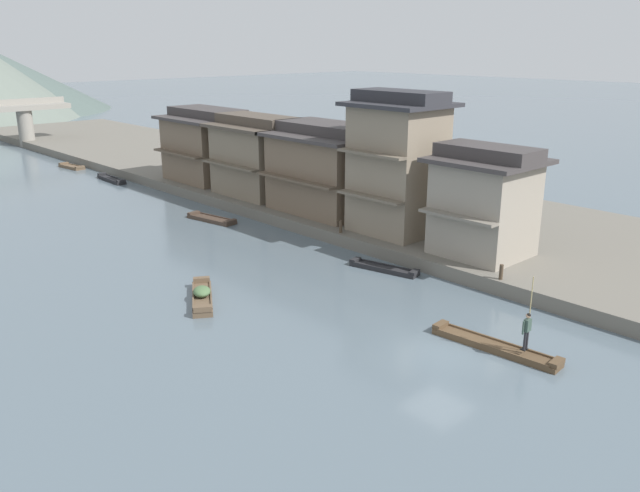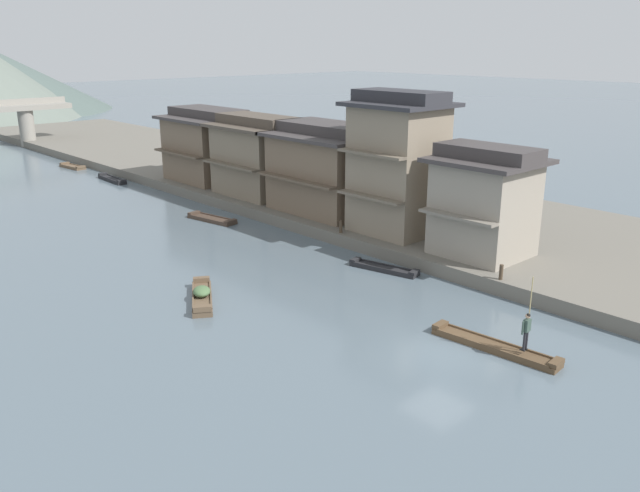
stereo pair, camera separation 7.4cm
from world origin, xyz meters
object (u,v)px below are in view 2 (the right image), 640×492
object	(u,v)px
boat_foreground_poled	(494,347)
boat_moored_far	(202,296)
boat_midriver_drifting	(73,167)
boat_moored_nearest	(212,219)
house_waterfront_tall	(331,168)
boat_moored_second	(384,268)
house_waterfront_nearest	(484,202)
house_waterfront_far	(209,145)
house_waterfront_second	(398,164)
house_waterfront_narrow	(259,156)
boatman_person	(527,327)
boat_moored_third	(112,179)
mooring_post_dock_mid	(341,227)
mooring_post_dock_near	(501,272)

from	to	relation	value
boat_foreground_poled	boat_moored_far	bearing A→B (deg)	115.12
boat_midriver_drifting	boat_moored_nearest	bearing A→B (deg)	-92.42
house_waterfront_tall	boat_moored_second	bearing A→B (deg)	-118.23
house_waterfront_nearest	house_waterfront_tall	bearing A→B (deg)	86.30
boat_moored_second	house_waterfront_far	world-z (taller)	house_waterfront_far
boat_midriver_drifting	house_waterfront_far	xyz separation A→B (m)	(5.06, -17.64, 3.65)
house_waterfront_tall	house_waterfront_second	bearing A→B (deg)	-97.48
boat_moored_nearest	house_waterfront_narrow	size ratio (longest dim) A/B	0.58
boat_moored_nearest	boat_moored_far	bearing A→B (deg)	-125.50
boat_midriver_drifting	house_waterfront_tall	world-z (taller)	house_waterfront_tall
boatman_person	boat_moored_nearest	size ratio (longest dim) A/B	0.72
boat_moored_nearest	house_waterfront_tall	world-z (taller)	house_waterfront_tall
house_waterfront_narrow	boat_moored_nearest	bearing A→B (deg)	-161.60
boat_moored_nearest	boat_moored_third	xyz separation A→B (m)	(1.14, 18.15, 0.03)
boat_midriver_drifting	house_waterfront_nearest	bearing A→B (deg)	-84.50
house_waterfront_tall	mooring_post_dock_mid	world-z (taller)	house_waterfront_tall
boat_moored_third	house_waterfront_tall	size ratio (longest dim) A/B	0.56
boat_moored_far	boat_foreground_poled	bearing A→B (deg)	-64.88
house_waterfront_second	house_waterfront_narrow	xyz separation A→B (m)	(0.32, 14.46, -1.32)
house_waterfront_tall	mooring_post_dock_mid	bearing A→B (deg)	-127.60
boat_moored_second	house_waterfront_tall	size ratio (longest dim) A/B	0.50
house_waterfront_tall	boat_moored_far	bearing A→B (deg)	-155.84
boat_moored_second	house_waterfront_far	bearing A→B (deg)	78.41
boatman_person	house_waterfront_second	xyz separation A→B (m)	(8.31, 14.11, 3.68)
house_waterfront_far	boat_moored_nearest	bearing A→B (deg)	-123.33
boatman_person	boat_moored_third	distance (m)	44.96
boat_moored_third	house_waterfront_second	size ratio (longest dim) A/B	0.53
boat_midriver_drifting	mooring_post_dock_mid	distance (m)	37.54
boat_moored_second	house_waterfront_far	size ratio (longest dim) A/B	0.56
house_waterfront_second	mooring_post_dock_mid	world-z (taller)	house_waterfront_second
boat_moored_second	boat_moored_far	size ratio (longest dim) A/B	1.03
house_waterfront_second	house_waterfront_narrow	size ratio (longest dim) A/B	1.20
boat_foreground_poled	house_waterfront_tall	size ratio (longest dim) A/B	0.68
house_waterfront_far	boat_midriver_drifting	bearing A→B (deg)	106.02
boat_moored_third	mooring_post_dock_mid	bearing A→B (deg)	-86.79
boat_moored_third	house_waterfront_tall	distance (m)	24.63
boatman_person	house_waterfront_narrow	xyz separation A→B (m)	(8.62, 28.56, 2.36)
house_waterfront_nearest	boat_moored_third	bearing A→B (deg)	96.82
boat_moored_nearest	house_waterfront_tall	distance (m)	9.29
boat_foreground_poled	house_waterfront_tall	bearing A→B (deg)	64.63
boat_moored_third	mooring_post_dock_near	distance (m)	40.15
boatman_person	mooring_post_dock_near	size ratio (longest dim) A/B	3.88
boat_moored_third	mooring_post_dock_mid	world-z (taller)	mooring_post_dock_mid
house_waterfront_tall	mooring_post_dock_near	xyz separation A→B (m)	(-3.68, -16.33, -2.60)
boatman_person	mooring_post_dock_mid	size ratio (longest dim) A/B	3.97
boat_foreground_poled	house_waterfront_narrow	world-z (taller)	house_waterfront_narrow
boatman_person	boat_moored_second	world-z (taller)	boatman_person
boat_moored_second	boat_moored_third	xyz separation A→B (m)	(0.06, 33.73, 0.03)
boatman_person	boat_moored_far	size ratio (longest dim) A/B	0.75
boat_moored_second	mooring_post_dock_near	bearing A→B (deg)	-75.39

